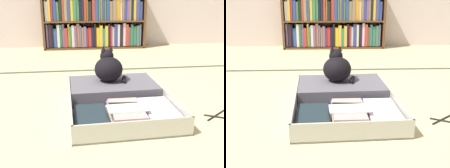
{
  "view_description": "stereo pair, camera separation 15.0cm",
  "coord_description": "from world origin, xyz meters",
  "views": [
    {
      "loc": [
        -0.24,
        -1.66,
        0.73
      ],
      "look_at": [
        -0.02,
        0.08,
        0.16
      ],
      "focal_mm": 43.89,
      "sensor_mm": 36.0,
      "label": 1
    },
    {
      "loc": [
        -0.09,
        -1.67,
        0.73
      ],
      "look_at": [
        -0.02,
        0.08,
        0.16
      ],
      "focal_mm": 43.89,
      "sensor_mm": 36.0,
      "label": 2
    }
  ],
  "objects": [
    {
      "name": "open_suitcase",
      "position": [
        0.02,
        0.09,
        0.05
      ],
      "size": [
        0.69,
        0.92,
        0.11
      ],
      "color": "beige",
      "rests_on": "ground_plane"
    },
    {
      "name": "tatami_border",
      "position": [
        0.0,
        1.03,
        0.0
      ],
      "size": [
        4.8,
        0.05,
        0.0
      ],
      "color": "#3C4531",
      "rests_on": "ground_plane"
    },
    {
      "name": "bookshelf",
      "position": [
        0.02,
        2.25,
        0.36
      ],
      "size": [
        1.42,
        0.25,
        0.76
      ],
      "color": "brown",
      "rests_on": "ground_plane"
    },
    {
      "name": "black_cat",
      "position": [
        -0.02,
        0.3,
        0.21
      ],
      "size": [
        0.26,
        0.24,
        0.26
      ],
      "color": "black",
      "rests_on": "open_suitcase"
    },
    {
      "name": "ground_plane",
      "position": [
        0.0,
        0.0,
        0.0
      ],
      "size": [
        10.0,
        10.0,
        0.0
      ],
      "primitive_type": "plane",
      "color": "#C0B888"
    }
  ]
}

